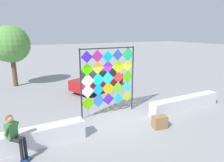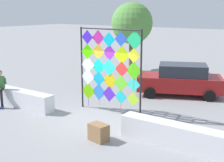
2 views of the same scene
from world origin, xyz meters
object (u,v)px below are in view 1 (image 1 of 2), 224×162
seated_vendor (15,134)px  cardboard_box_large (160,122)px  kite_display_rack (108,77)px  tree_broadleaf (10,46)px  parked_car (98,80)px

seated_vendor → cardboard_box_large: size_ratio=2.56×
kite_display_rack → tree_broadleaf: (-4.06, 8.31, 1.19)m
kite_display_rack → seated_vendor: 4.91m
parked_car → tree_broadleaf: tree_broadleaf is taller
parked_car → cardboard_box_large: parked_car is taller
parked_car → tree_broadleaf: (-5.35, 4.13, 2.36)m
parked_car → kite_display_rack: bearing=-107.1°
kite_display_rack → tree_broadleaf: size_ratio=0.74×
parked_car → cardboard_box_large: (0.02, -6.62, -0.51)m
kite_display_rack → parked_car: 4.53m
kite_display_rack → cardboard_box_large: size_ratio=5.58×
seated_vendor → cardboard_box_large: (5.70, -0.50, -0.66)m
kite_display_rack → seated_vendor: (-4.39, -1.94, -1.01)m
kite_display_rack → seated_vendor: size_ratio=2.18×
seated_vendor → tree_broadleaf: (0.33, 10.26, 2.21)m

